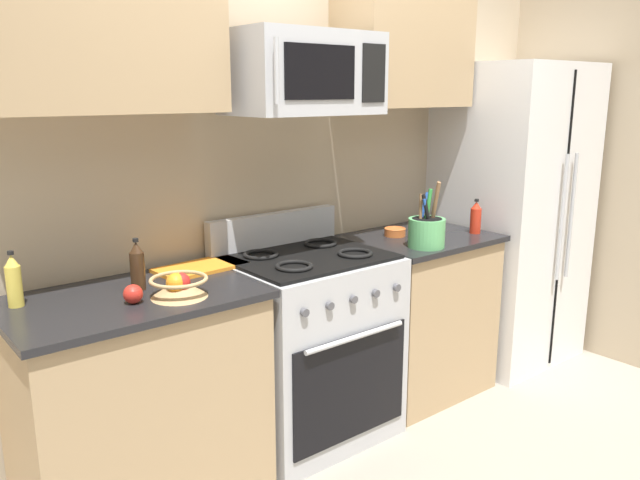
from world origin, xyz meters
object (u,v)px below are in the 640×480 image
object	(u,v)px
utensil_crock	(427,231)
prep_bowl	(395,232)
microwave	(303,73)
bottle_oil	(14,281)
apple_loose	(133,294)
fruit_basket	(179,286)
range_oven	(308,344)
refrigerator	(510,215)
bottle_soy	(137,266)
cutting_board	(201,267)
bottle_hot_sauce	(476,218)

from	to	relation	value
utensil_crock	prep_bowl	xyz separation A→B (m)	(0.06, 0.28, -0.06)
microwave	prep_bowl	size ratio (longest dim) A/B	5.76
utensil_crock	bottle_oil	size ratio (longest dim) A/B	1.61
apple_loose	fruit_basket	bearing A→B (deg)	-14.10
range_oven	refrigerator	size ratio (longest dim) A/B	0.59
utensil_crock	bottle_soy	size ratio (longest dim) A/B	1.62
range_oven	utensil_crock	bearing A→B (deg)	-17.65
utensil_crock	cutting_board	distance (m)	1.16
microwave	bottle_soy	distance (m)	1.13
microwave	bottle_soy	world-z (taller)	microwave
bottle_soy	refrigerator	bearing A→B (deg)	-1.61
cutting_board	fruit_basket	bearing A→B (deg)	-130.33
microwave	bottle_oil	xyz separation A→B (m)	(-1.27, 0.12, -0.76)
refrigerator	prep_bowl	distance (m)	0.94
cutting_board	bottle_soy	size ratio (longest dim) A/B	1.89
range_oven	refrigerator	bearing A→B (deg)	-0.61
microwave	bottle_hot_sauce	size ratio (longest dim) A/B	3.51
apple_loose	bottle_oil	world-z (taller)	bottle_oil
fruit_basket	bottle_hot_sauce	distance (m)	1.83
utensil_crock	refrigerator	bearing A→B (deg)	10.24
range_oven	fruit_basket	world-z (taller)	range_oven
range_oven	refrigerator	xyz separation A→B (m)	(1.61, -0.02, 0.45)
utensil_crock	apple_loose	xyz separation A→B (m)	(-1.53, 0.10, -0.05)
range_oven	fruit_basket	xyz separation A→B (m)	(-0.74, -0.14, 0.48)
apple_loose	cutting_board	xyz separation A→B (m)	(0.43, 0.26, -0.03)
utensil_crock	bottle_hot_sauce	size ratio (longest dim) A/B	1.76
refrigerator	microwave	distance (m)	1.82
microwave	cutting_board	size ratio (longest dim) A/B	1.71
fruit_basket	bottle_hot_sauce	bearing A→B (deg)	-0.24
refrigerator	utensil_crock	bearing A→B (deg)	-169.76
utensil_crock	microwave	bearing A→B (deg)	160.07
bottle_soy	prep_bowl	xyz separation A→B (m)	(1.50, 0.03, -0.07)
bottle_hot_sauce	prep_bowl	bearing A→B (deg)	149.91
range_oven	apple_loose	distance (m)	1.03
range_oven	utensil_crock	size ratio (longest dim) A/B	3.18
refrigerator	bottle_soy	bearing A→B (deg)	178.39
utensil_crock	fruit_basket	xyz separation A→B (m)	(-1.36, 0.05, -0.04)
fruit_basket	bottle_soy	bearing A→B (deg)	112.99
refrigerator	bottle_hot_sauce	bearing A→B (deg)	-165.90
range_oven	bottle_hot_sauce	bearing A→B (deg)	-7.94
cutting_board	bottle_soy	distance (m)	0.37
apple_loose	prep_bowl	bearing A→B (deg)	6.61
range_oven	bottle_oil	world-z (taller)	bottle_oil
fruit_basket	cutting_board	xyz separation A→B (m)	(0.26, 0.31, -0.04)
bottle_soy	cutting_board	bearing A→B (deg)	18.08
microwave	prep_bowl	bearing A→B (deg)	4.73
bottle_soy	bottle_hot_sauce	bearing A→B (deg)	-6.04
utensil_crock	bottle_oil	world-z (taller)	utensil_crock
refrigerator	apple_loose	xyz separation A→B (m)	(-2.52, -0.08, 0.02)
microwave	cutting_board	bearing A→B (deg)	164.38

